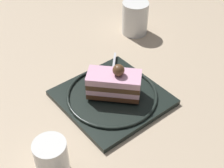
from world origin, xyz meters
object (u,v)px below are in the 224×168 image
cake_slice (114,84)px  fork (113,68)px  drink_glass_far (52,161)px  drink_glass_near (135,19)px  dessert_plate (112,97)px

cake_slice → fork: (0.07, -0.07, -0.03)m
fork → drink_glass_far: 0.32m
fork → drink_glass_near: drink_glass_near is taller
dessert_plate → cake_slice: bearing=-135.0°
fork → drink_glass_near: size_ratio=1.03×
cake_slice → fork: 0.10m
dessert_plate → fork: 0.09m
dessert_plate → cake_slice: (-0.00, -0.00, 0.04)m
fork → drink_glass_near: (0.10, -0.20, 0.02)m
dessert_plate → fork: fork is taller
cake_slice → drink_glass_near: (0.17, -0.26, -0.00)m
fork → dessert_plate: bearing=132.5°
fork → drink_glass_far: drink_glass_far is taller
drink_glass_far → cake_slice: bearing=-75.1°
drink_glass_near → fork: bearing=117.1°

